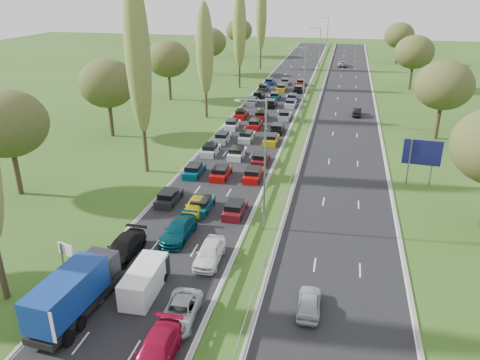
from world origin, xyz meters
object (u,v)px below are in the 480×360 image
Objects in this scene: near_car_2 at (71,308)px; white_van_rear at (146,279)px; near_car_3 at (123,248)px; blue_lorry at (76,291)px; direction_sign at (422,155)px; info_sign at (66,252)px.

white_van_rear is (3.71, 3.73, 0.32)m from near_car_2.
blue_lorry is at bearing -86.11° from near_car_3.
near_car_2 is 1.20m from blue_lorry.
near_car_3 is (0.02, 7.72, 0.08)m from near_car_2.
near_car_2 is 0.93× the size of near_car_3.
direction_sign is at bearing 41.27° from near_car_3.
direction_sign reaches higher than near_car_2.
info_sign is (-3.55, 5.29, 0.65)m from near_car_2.
near_car_3 is 7.39m from blue_lorry.
info_sign is 37.03m from direction_sign.
blue_lorry is 6.23m from info_sign.
near_car_3 is 2.57× the size of info_sign.
info_sign is (-3.83, 4.89, -0.45)m from blue_lorry.
blue_lorry is 1.58× the size of direction_sign.
near_car_2 is at bearing -136.51° from white_van_rear.
blue_lorry is (0.28, 0.40, 1.10)m from near_car_2.
near_car_2 is 0.61× the size of blue_lorry.
direction_sign is at bearing 53.03° from blue_lorry.
near_car_3 is 32.78m from direction_sign.
near_car_3 is at bearing 34.26° from info_sign.
near_car_3 is at bearing 131.07° from white_van_rear.
blue_lorry reaches higher than near_car_2.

